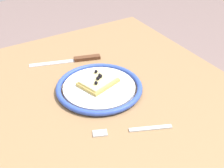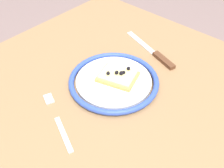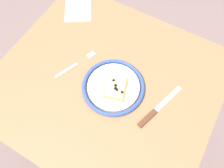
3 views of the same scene
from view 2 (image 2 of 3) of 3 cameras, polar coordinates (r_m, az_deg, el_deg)
The scene contains 5 objects.
dining_table at distance 0.81m, azimuth -2.34°, elevation -5.58°, with size 0.90×0.82×0.70m.
plate at distance 0.75m, azimuth 0.38°, elevation 0.66°, with size 0.26×0.26×0.02m.
pizza_slice_near at distance 0.75m, azimuth 1.25°, elevation 1.76°, with size 0.11×0.12×0.03m.
knife at distance 0.86m, azimuth 9.65°, elevation 6.14°, with size 0.09×0.23×0.01m.
fork at distance 0.68m, azimuth -11.59°, elevation -7.56°, with size 0.09×0.19×0.00m.
Camera 2 is at (-0.38, -0.38, 1.22)m, focal length 42.61 mm.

